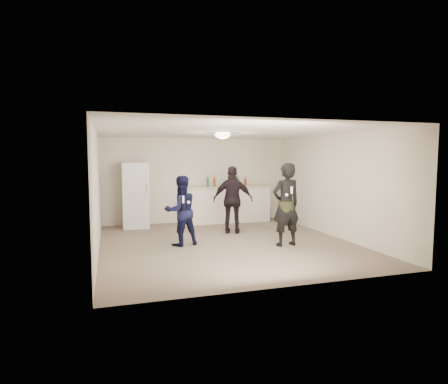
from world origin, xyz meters
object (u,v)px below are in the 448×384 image
object	(u,v)px
fridge	(135,195)
man	(181,211)
woman	(286,205)
spectator	(233,200)
shaker	(213,184)
counter	(226,205)

from	to	relation	value
fridge	man	bearing A→B (deg)	-71.76
woman	spectator	xyz separation A→B (m)	(-0.68, 1.62, -0.05)
shaker	man	distance (m)	2.86
counter	woman	size ratio (longest dim) A/B	1.43
woman	spectator	size ratio (longest dim) A/B	1.06
fridge	woman	xyz separation A→B (m)	(3.01, -3.18, 0.01)
fridge	spectator	bearing A→B (deg)	-33.91
fridge	spectator	size ratio (longest dim) A/B	1.04
counter	man	distance (m)	3.15
counter	fridge	size ratio (longest dim) A/B	1.44
counter	man	xyz separation A→B (m)	(-1.85, -2.54, 0.24)
counter	fridge	distance (m)	2.69
man	spectator	distance (m)	1.76
woman	counter	bearing A→B (deg)	-90.49
woman	spectator	bearing A→B (deg)	-73.69
shaker	spectator	distance (m)	1.58
man	spectator	size ratio (longest dim) A/B	0.89
shaker	woman	bearing A→B (deg)	-76.30
man	shaker	bearing A→B (deg)	-132.85
woman	fridge	bearing A→B (deg)	-53.19
fridge	spectator	world-z (taller)	fridge
shaker	man	size ratio (longest dim) A/B	0.11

